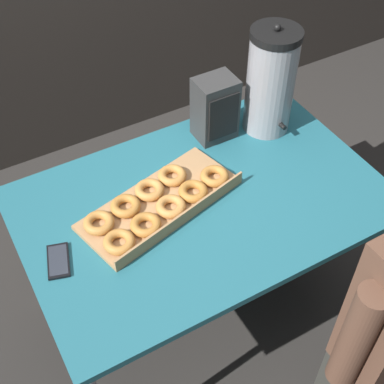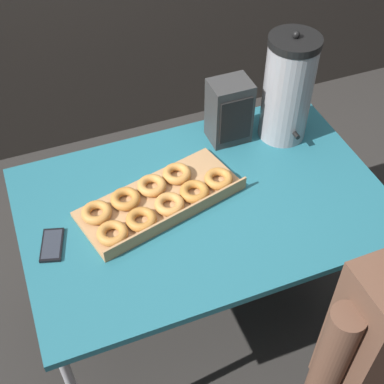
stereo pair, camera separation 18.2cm
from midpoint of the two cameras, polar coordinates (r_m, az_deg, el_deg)
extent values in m
plane|color=#2D2B28|center=(2.44, 3.14, -12.35)|extent=(12.00, 12.00, 0.00)
cube|color=#236675|center=(1.89, 3.97, -1.36)|extent=(1.27, 0.83, 0.03)
cylinder|color=#ADADB2|center=(2.24, 21.71, -9.88)|extent=(0.03, 0.03, 0.68)
cylinder|color=#ADADB2|center=(2.30, -13.96, -4.81)|extent=(0.03, 0.03, 0.68)
cylinder|color=#ADADB2|center=(2.59, 12.23, 2.57)|extent=(0.03, 0.03, 0.68)
cube|color=tan|center=(1.86, -0.63, -0.99)|extent=(0.62, 0.38, 0.02)
cube|color=tan|center=(1.78, 1.53, -2.70)|extent=(0.56, 0.15, 0.04)
torus|color=#C6843D|center=(1.74, -5.56, -4.57)|extent=(0.14, 0.14, 0.03)
torus|color=#BF7D36|center=(1.78, -2.52, -3.10)|extent=(0.15, 0.15, 0.03)
torus|color=#D18E47|center=(1.82, 0.44, -1.48)|extent=(0.13, 0.13, 0.03)
torus|color=#BD7B34|center=(1.86, 3.05, -0.09)|extent=(0.14, 0.14, 0.03)
torus|color=#C38039|center=(1.91, 5.58, 1.28)|extent=(0.14, 0.14, 0.03)
torus|color=#C9863F|center=(1.81, -7.34, -2.34)|extent=(0.14, 0.14, 0.03)
torus|color=#C17F37|center=(1.84, -4.34, -0.89)|extent=(0.15, 0.15, 0.03)
torus|color=#CF8D45|center=(1.88, -1.57, 0.54)|extent=(0.14, 0.14, 0.03)
torus|color=#CB8841|center=(1.92, 1.08, 1.83)|extent=(0.13, 0.13, 0.03)
cylinder|color=#939399|center=(2.07, 12.68, 10.24)|extent=(0.18, 0.18, 0.40)
cylinder|color=black|center=(1.95, 13.70, 15.26)|extent=(0.19, 0.19, 0.03)
sphere|color=black|center=(1.94, 13.83, 15.89)|extent=(0.03, 0.03, 0.03)
cylinder|color=black|center=(2.08, 13.44, 5.92)|extent=(0.02, 0.05, 0.02)
cube|color=black|center=(1.78, -11.89, -5.72)|extent=(0.10, 0.15, 0.01)
cube|color=#2D333D|center=(1.77, -11.92, -5.61)|extent=(0.09, 0.13, 0.00)
cube|color=#333333|center=(2.05, 6.55, 8.46)|extent=(0.15, 0.12, 0.26)
cube|color=black|center=(2.01, 7.33, 7.41)|extent=(0.13, 0.01, 0.18)
cylinder|color=brown|center=(1.60, 18.01, -16.79)|extent=(0.09, 0.09, 0.45)
camera|label=1|loc=(0.09, -87.13, 3.00)|focal=50.00mm
camera|label=2|loc=(0.09, 92.87, -3.00)|focal=50.00mm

